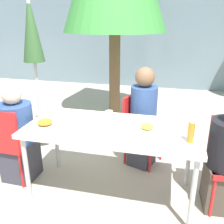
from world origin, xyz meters
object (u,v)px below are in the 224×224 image
Objects in this scene: chair_far at (139,124)px; drinking_cup at (109,115)px; person_left at (18,137)px; person_far at (143,120)px; chair_left at (9,140)px; closed_umbrella at (32,41)px; bottle at (191,132)px; salad_bowl at (103,128)px.

chair_far reaches higher than drinking_cup.
person_far is at bearing 26.78° from person_left.
chair_left is at bearing -43.67° from person_far.
closed_umbrella reaches higher than chair_far.
bottle is (0.48, -0.79, 0.26)m from person_far.
chair_left is 1.10m from salad_bowl.
person_left is 1.32m from closed_umbrella.
chair_left is 1.86m from bottle.
chair_far is at bearing 32.18° from chair_left.
chair_far is 5.64× the size of salad_bowl.
person_far reaches higher than drinking_cup.
closed_umbrella is at bearing 148.49° from drinking_cup.
closed_umbrella is at bearing 101.86° from chair_left.
chair_left is at bearing -168.00° from drinking_cup.
person_far is 0.59m from drinking_cup.
person_left reaches higher than salad_bowl.
closed_umbrella is (-0.23, 0.90, 0.94)m from person_left.
chair_far is 4.49× the size of bottle.
bottle is at bearing -3.53° from salad_bowl.
closed_umbrella reaches higher than person_left.
person_far is at bearing 121.40° from bottle.
person_left is 1.05m from drinking_cup.
chair_left is 1.50m from chair_far.
bottle is at bearing 51.45° from chair_far.
salad_bowl is (-0.22, -0.81, 0.27)m from chair_far.
chair_left is at bearing 177.06° from salad_bowl.
chair_far is at bearing 66.03° from drinking_cup.
bottle is at bearing -1.50° from chair_left.
chair_left is 1.51m from person_far.
person_left is (0.05, 0.08, -0.00)m from chair_left.
closed_umbrella reaches higher than salad_bowl.
chair_left is at bearing 176.82° from bottle.
person_left is at bearing 58.05° from chair_left.
drinking_cup is at bearing -4.60° from chair_far.
chair_left reaches higher than drinking_cup.
salad_bowl is (0.02, -0.28, -0.02)m from drinking_cup.
bottle is (1.83, -0.10, 0.34)m from chair_left.
person_left is 1.41m from chair_far.
chair_far is (1.29, 0.76, 0.00)m from chair_left.
chair_left is 0.43× the size of closed_umbrella.
chair_far is at bearing -121.95° from person_far.
person_left is 5.67× the size of bottle.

